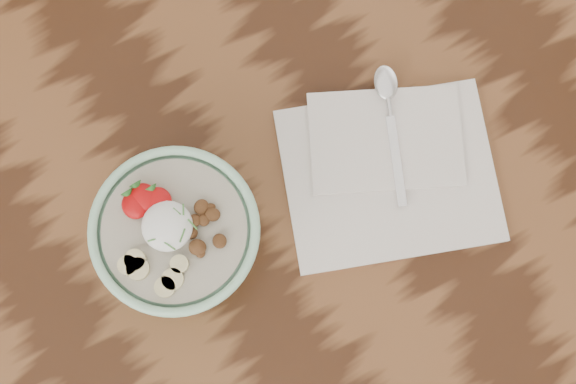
# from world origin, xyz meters

# --- Properties ---
(table) EXTENTS (1.60, 0.90, 0.75)m
(table) POSITION_xyz_m (0.00, 0.00, 0.66)
(table) COLOR #341A0D
(table) RESTS_ON ground
(breakfast_bowl) EXTENTS (0.18, 0.18, 0.12)m
(breakfast_bowl) POSITION_xyz_m (-0.04, -0.05, 0.81)
(breakfast_bowl) COLOR #A0D7B3
(breakfast_bowl) RESTS_ON table
(napkin) EXTENTS (0.29, 0.27, 0.01)m
(napkin) POSITION_xyz_m (0.21, -0.10, 0.76)
(napkin) COLOR silver
(napkin) RESTS_ON table
(spoon) EXTENTS (0.09, 0.16, 0.01)m
(spoon) POSITION_xyz_m (0.25, -0.03, 0.77)
(spoon) COLOR silver
(spoon) RESTS_ON napkin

